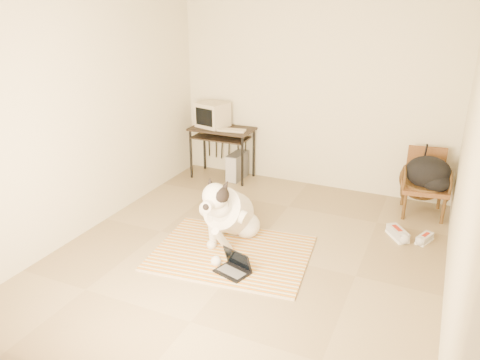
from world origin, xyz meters
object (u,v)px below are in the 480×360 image
Objects in this scene: computer_desk at (222,135)px; backpack at (430,174)px; dog at (229,213)px; pc_tower at (237,166)px; crt_monitor at (213,115)px; rattan_chair at (425,182)px; laptop at (234,267)px.

backpack reaches higher than computer_desk.
dog is 2.79× the size of pc_tower.
crt_monitor is 3.19m from backpack.
dog is 2.09m from computer_desk.
rattan_chair is 0.18m from backpack.
computer_desk is 1.70× the size of backpack.
dog is at bearing -61.51° from computer_desk.
laptop is 0.46× the size of rattan_chair.
computer_desk is at bearing 176.95° from backpack.
laptop is (0.34, -0.58, -0.28)m from dog.
dog is 2.00m from pc_tower.
computer_desk reaches higher than laptop.
rattan_chair is at bearing 55.16° from laptop.
rattan_chair is at bearing -1.40° from computer_desk.
backpack reaches higher than laptop.
crt_monitor is (-1.15, 1.86, 0.62)m from dog.
backpack is at bearing -3.05° from computer_desk.
crt_monitor is at bearing 179.27° from pc_tower.
dog reaches higher than pc_tower.
computer_desk is 2.13× the size of pc_tower.
dog is at bearing -138.32° from rattan_chair.
laptop is 0.79× the size of crt_monitor.
crt_monitor reaches higher than laptop.
crt_monitor is at bearing 166.78° from computer_desk.
computer_desk is at bearing 118.49° from dog.
backpack is (0.04, -0.09, 0.15)m from rattan_chair.
backpack is at bearing -4.04° from pc_tower.
backpack is (1.66, 2.24, 0.50)m from laptop.
dog reaches higher than laptop.
laptop is at bearing -58.51° from crt_monitor.
dog is 0.73m from laptop.
dog is 3.18× the size of laptop.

